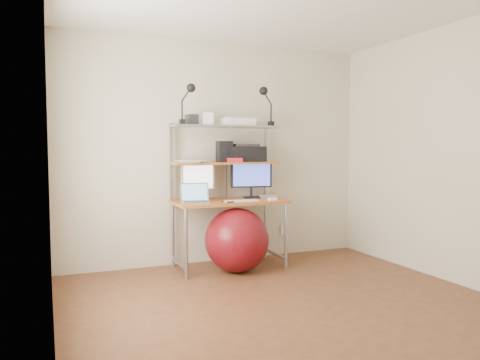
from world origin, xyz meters
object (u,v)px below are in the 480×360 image
(monitor_silver, at_px, (198,180))
(laptop, at_px, (195,199))
(printer, at_px, (245,153))
(monitor_black, at_px, (251,177))
(exercise_ball, at_px, (237,240))

(monitor_silver, bearing_deg, laptop, -119.86)
(monitor_silver, relative_size, printer, 0.99)
(laptop, bearing_deg, printer, 30.67)
(monitor_black, xyz_separation_m, printer, (-0.07, 0.03, 0.27))
(monitor_silver, height_order, laptop, monitor_silver)
(monitor_silver, relative_size, laptop, 1.27)
(laptop, relative_size, printer, 0.78)
(monitor_silver, height_order, printer, printer)
(exercise_ball, bearing_deg, monitor_silver, 133.03)
(printer, bearing_deg, laptop, -161.94)
(laptop, height_order, exercise_ball, laptop)
(monitor_black, distance_m, exercise_ball, 0.78)
(monitor_silver, xyz_separation_m, printer, (0.55, 0.01, 0.28))
(laptop, height_order, printer, printer)
(laptop, bearing_deg, exercise_ball, -3.78)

